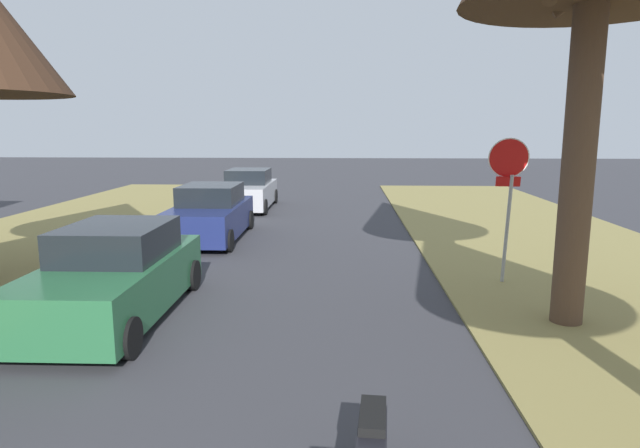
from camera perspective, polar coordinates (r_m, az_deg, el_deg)
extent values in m
cylinder|color=#9EA0A5|center=(11.57, 19.08, -0.58)|extent=(0.07, 0.34, 2.24)
cylinder|color=white|center=(11.57, 19.25, 6.59)|extent=(0.81, 0.17, 0.80)
cylinder|color=red|center=(11.57, 19.25, 6.59)|extent=(0.77, 0.17, 0.76)
cube|color=red|center=(11.55, 19.19, 4.25)|extent=(0.48, 0.09, 0.20)
cylinder|color=brown|center=(9.44, 25.51, 5.10)|extent=(0.50, 0.50, 4.96)
cube|color=#28663D|center=(9.84, -20.82, -5.92)|extent=(1.86, 4.41, 0.85)
cube|color=black|center=(9.88, -20.58, -1.64)|extent=(1.62, 2.04, 0.56)
cylinder|color=black|center=(8.16, -19.50, -11.25)|extent=(0.20, 0.60, 0.60)
cylinder|color=black|center=(8.94, -30.10, -10.19)|extent=(0.20, 0.60, 0.60)
cylinder|color=black|center=(11.14, -13.29, -5.26)|extent=(0.20, 0.60, 0.60)
cylinder|color=black|center=(11.72, -21.56, -4.95)|extent=(0.20, 0.60, 0.60)
cube|color=navy|center=(16.05, -11.51, 0.50)|extent=(1.86, 4.41, 0.85)
cube|color=black|center=(16.17, -11.42, 3.09)|extent=(1.62, 2.04, 0.56)
cylinder|color=black|center=(14.33, -9.63, -1.75)|extent=(0.20, 0.60, 0.60)
cylinder|color=black|center=(14.78, -16.25, -1.65)|extent=(0.20, 0.60, 0.60)
cylinder|color=black|center=(17.52, -7.46, 0.44)|extent=(0.20, 0.60, 0.60)
cylinder|color=black|center=(17.89, -12.96, 0.47)|extent=(0.20, 0.60, 0.60)
cube|color=#BCBCC1|center=(22.04, -7.57, 3.14)|extent=(1.86, 4.41, 0.85)
cube|color=black|center=(22.18, -7.51, 5.02)|extent=(1.62, 2.04, 0.56)
cylinder|color=black|center=(20.33, -5.90, 1.78)|extent=(0.20, 0.60, 0.60)
cylinder|color=black|center=(20.64, -10.69, 1.79)|extent=(0.20, 0.60, 0.60)
cylinder|color=black|center=(23.57, -4.79, 2.93)|extent=(0.20, 0.60, 0.60)
cylinder|color=black|center=(23.84, -8.95, 2.92)|extent=(0.20, 0.60, 0.60)
cylinder|color=black|center=(5.51, 5.65, -21.54)|extent=(0.15, 0.61, 0.60)
cube|color=black|center=(4.86, 5.58, -19.63)|extent=(0.26, 0.58, 0.12)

